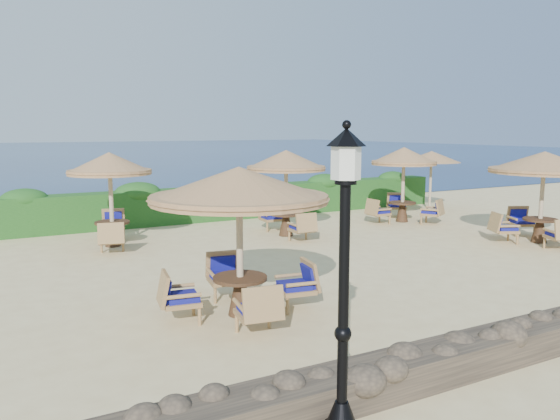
# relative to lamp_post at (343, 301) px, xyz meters

# --- Properties ---
(ground) EXTENTS (120.00, 120.00, 0.00)m
(ground) POSITION_rel_lamp_post_xyz_m (4.80, 6.80, -1.55)
(ground) COLOR beige
(ground) RESTS_ON ground
(sea) EXTENTS (160.00, 160.00, 0.00)m
(sea) POSITION_rel_lamp_post_xyz_m (4.80, 76.80, -1.55)
(sea) COLOR #0B1E49
(sea) RESTS_ON ground
(hedge) EXTENTS (18.00, 0.90, 1.20)m
(hedge) POSITION_rel_lamp_post_xyz_m (4.80, 14.00, -0.95)
(hedge) COLOR #184716
(hedge) RESTS_ON ground
(lamp_post) EXTENTS (0.44, 0.44, 3.31)m
(lamp_post) POSITION_rel_lamp_post_xyz_m (0.00, 0.00, 0.00)
(lamp_post) COLOR black
(lamp_post) RESTS_ON ground
(extra_parasol) EXTENTS (2.30, 2.30, 2.41)m
(extra_parasol) POSITION_rel_lamp_post_xyz_m (12.60, 12.00, 0.62)
(extra_parasol) COLOR tan
(extra_parasol) RESTS_ON ground
(cafe_set_0) EXTENTS (3.15, 3.15, 2.65)m
(cafe_set_0) POSITION_rel_lamp_post_xyz_m (0.68, 4.14, 0.35)
(cafe_set_0) COLOR tan
(cafe_set_0) RESTS_ON ground
(cafe_set_1) EXTENTS (3.07, 3.07, 2.65)m
(cafe_set_1) POSITION_rel_lamp_post_xyz_m (10.94, 5.75, 0.34)
(cafe_set_1) COLOR tan
(cafe_set_1) RESTS_ON ground
(cafe_set_2) EXTENTS (2.32, 2.89, 2.65)m
(cafe_set_2) POSITION_rel_lamp_post_xyz_m (-0.14, 11.12, 0.35)
(cafe_set_2) COLOR tan
(cafe_set_2) RESTS_ON ground
(cafe_set_3) EXTENTS (2.44, 2.83, 2.65)m
(cafe_set_3) POSITION_rel_lamp_post_xyz_m (4.91, 10.13, 0.38)
(cafe_set_3) COLOR tan
(cafe_set_3) RESTS_ON ground
(cafe_set_4) EXTENTS (2.55, 2.77, 2.65)m
(cafe_set_4) POSITION_rel_lamp_post_xyz_m (9.82, 10.44, 0.22)
(cafe_set_4) COLOR tan
(cafe_set_4) RESTS_ON ground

